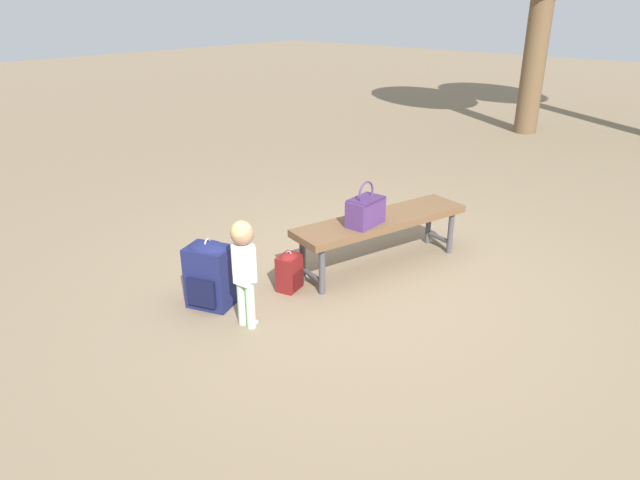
{
  "coord_description": "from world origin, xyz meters",
  "views": [
    {
      "loc": [
        3.31,
        2.43,
        2.16
      ],
      "look_at": [
        0.29,
        -0.22,
        0.45
      ],
      "focal_mm": 32.33,
      "sensor_mm": 36.0,
      "label": 1
    }
  ],
  "objects_px": {
    "backpack_large": "(210,272)",
    "handbag": "(366,210)",
    "park_bench": "(381,223)",
    "backpack_small": "(289,270)",
    "child_standing": "(243,258)"
  },
  "relations": [
    {
      "from": "backpack_large",
      "to": "handbag",
      "type": "bearing_deg",
      "value": 154.74
    },
    {
      "from": "backpack_large",
      "to": "park_bench",
      "type": "bearing_deg",
      "value": 158.54
    },
    {
      "from": "park_bench",
      "to": "handbag",
      "type": "xyz_separation_m",
      "value": [
        0.23,
        0.0,
        0.18
      ]
    },
    {
      "from": "park_bench",
      "to": "backpack_small",
      "type": "height_order",
      "value": "park_bench"
    },
    {
      "from": "backpack_small",
      "to": "park_bench",
      "type": "bearing_deg",
      "value": 161.12
    },
    {
      "from": "park_bench",
      "to": "child_standing",
      "type": "relative_size",
      "value": 2.07
    },
    {
      "from": "handbag",
      "to": "backpack_small",
      "type": "bearing_deg",
      "value": -25.46
    },
    {
      "from": "park_bench",
      "to": "child_standing",
      "type": "xyz_separation_m",
      "value": [
        1.42,
        -0.12,
        0.13
      ]
    },
    {
      "from": "backpack_large",
      "to": "backpack_small",
      "type": "relative_size",
      "value": 1.63
    },
    {
      "from": "child_standing",
      "to": "handbag",
      "type": "bearing_deg",
      "value": 173.97
    },
    {
      "from": "child_standing",
      "to": "backpack_large",
      "type": "xyz_separation_m",
      "value": [
        -0.03,
        -0.42,
        -0.26
      ]
    },
    {
      "from": "child_standing",
      "to": "backpack_small",
      "type": "distance_m",
      "value": 0.71
    },
    {
      "from": "child_standing",
      "to": "backpack_large",
      "type": "height_order",
      "value": "child_standing"
    },
    {
      "from": "handbag",
      "to": "backpack_large",
      "type": "relative_size",
      "value": 0.68
    },
    {
      "from": "park_bench",
      "to": "backpack_small",
      "type": "relative_size",
      "value": 4.97
    }
  ]
}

